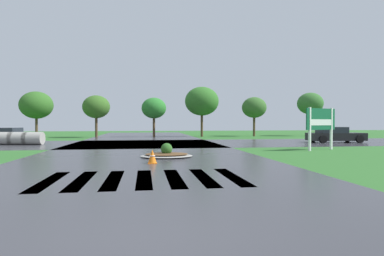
% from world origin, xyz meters
% --- Properties ---
extents(ground_plane, '(120.00, 120.00, 0.10)m').
position_xyz_m(ground_plane, '(0.00, 0.00, -0.05)').
color(ground_plane, '#2D6628').
extents(asphalt_roadway, '(11.44, 80.00, 0.01)m').
position_xyz_m(asphalt_roadway, '(0.00, 10.00, 0.00)').
color(asphalt_roadway, '#35353A').
rests_on(asphalt_roadway, ground).
extents(asphalt_cross_road, '(90.00, 10.29, 0.01)m').
position_xyz_m(asphalt_cross_road, '(0.00, 21.62, 0.00)').
color(asphalt_cross_road, '#35353A').
rests_on(asphalt_cross_road, ground).
extents(crosswalk_stripes, '(5.85, 3.41, 0.01)m').
position_xyz_m(crosswalk_stripes, '(0.00, 5.50, 0.00)').
color(crosswalk_stripes, white).
rests_on(crosswalk_stripes, ground).
extents(estate_billboard, '(2.43, 1.10, 2.58)m').
position_xyz_m(estate_billboard, '(10.60, 14.05, 1.75)').
color(estate_billboard, white).
rests_on(estate_billboard, ground).
extents(median_island, '(2.53, 1.96, 0.68)m').
position_xyz_m(median_island, '(1.07, 11.46, 0.14)').
color(median_island, '#9E9B93').
rests_on(median_island, ground).
extents(car_blue_compact, '(4.66, 2.66, 1.27)m').
position_xyz_m(car_blue_compact, '(-11.05, 22.94, 0.59)').
color(car_blue_compact, silver).
rests_on(car_blue_compact, ground).
extents(car_white_sedan, '(4.68, 2.25, 1.30)m').
position_xyz_m(car_white_sedan, '(15.82, 20.88, 0.61)').
color(car_white_sedan, black).
rests_on(car_white_sedan, ground).
extents(drainage_pipe_stack, '(3.66, 1.48, 0.96)m').
position_xyz_m(drainage_pipe_stack, '(-9.35, 21.75, 0.48)').
color(drainage_pipe_stack, '#9E9B93').
rests_on(drainage_pipe_stack, ground).
extents(traffic_cone, '(0.37, 0.37, 0.58)m').
position_xyz_m(traffic_cone, '(0.33, 9.09, 0.28)').
color(traffic_cone, orange).
rests_on(traffic_cone, ground).
extents(background_treeline, '(35.76, 4.72, 5.85)m').
position_xyz_m(background_treeline, '(3.39, 33.46, 3.75)').
color(background_treeline, '#4C3823').
rests_on(background_treeline, ground).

